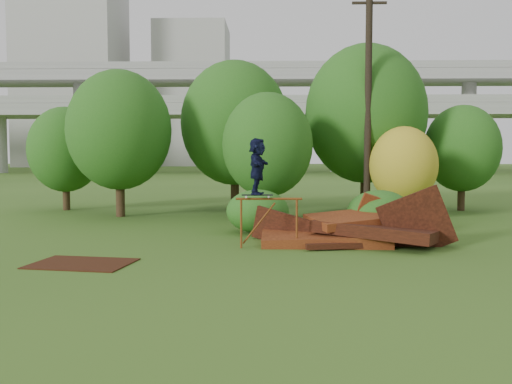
{
  "coord_description": "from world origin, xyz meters",
  "views": [
    {
      "loc": [
        -0.41,
        -13.93,
        2.71
      ],
      "look_at": [
        -0.8,
        2.0,
        1.6
      ],
      "focal_mm": 40.0,
      "sensor_mm": 36.0,
      "label": 1
    }
  ],
  "objects_px": {
    "flat_plate": "(82,264)",
    "utility_pole": "(368,101)",
    "skater": "(257,166)",
    "scrap_pile": "(350,231)"
  },
  "relations": [
    {
      "from": "flat_plate",
      "to": "utility_pole",
      "type": "bearing_deg",
      "value": 49.42
    },
    {
      "from": "scrap_pile",
      "to": "flat_plate",
      "type": "xyz_separation_m",
      "value": [
        -6.96,
        -3.27,
        -0.36
      ]
    },
    {
      "from": "skater",
      "to": "flat_plate",
      "type": "bearing_deg",
      "value": 126.17
    },
    {
      "from": "skater",
      "to": "utility_pole",
      "type": "bearing_deg",
      "value": -23.48
    },
    {
      "from": "skater",
      "to": "flat_plate",
      "type": "distance_m",
      "value": 5.38
    },
    {
      "from": "skater",
      "to": "flat_plate",
      "type": "height_order",
      "value": "skater"
    },
    {
      "from": "scrap_pile",
      "to": "flat_plate",
      "type": "relative_size",
      "value": 2.54
    },
    {
      "from": "skater",
      "to": "flat_plate",
      "type": "xyz_separation_m",
      "value": [
        -4.22,
        -2.41,
        -2.31
      ]
    },
    {
      "from": "scrap_pile",
      "to": "utility_pole",
      "type": "height_order",
      "value": "utility_pole"
    },
    {
      "from": "scrap_pile",
      "to": "flat_plate",
      "type": "distance_m",
      "value": 7.7
    }
  ]
}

